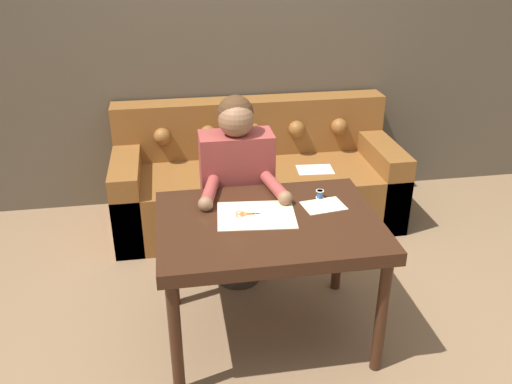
% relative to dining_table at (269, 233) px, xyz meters
% --- Properties ---
extents(ground_plane, '(16.00, 16.00, 0.00)m').
position_rel_dining_table_xyz_m(ground_plane, '(0.06, 0.01, -0.65)').
color(ground_plane, '#846647').
extents(wall_back, '(8.00, 0.06, 2.60)m').
position_rel_dining_table_xyz_m(wall_back, '(0.06, 1.82, 0.65)').
color(wall_back, brown).
rests_on(wall_back, ground_plane).
extents(dining_table, '(1.13, 0.83, 0.74)m').
position_rel_dining_table_xyz_m(dining_table, '(0.00, 0.00, 0.00)').
color(dining_table, '#381E11').
rests_on(dining_table, ground_plane).
extents(couch, '(2.12, 0.88, 0.88)m').
position_rel_dining_table_xyz_m(couch, '(0.17, 1.38, -0.35)').
color(couch, brown).
rests_on(couch, ground_plane).
extents(person, '(0.51, 0.58, 1.23)m').
position_rel_dining_table_xyz_m(person, '(-0.09, 0.55, -0.02)').
color(person, '#33281E').
rests_on(person, ground_plane).
extents(pattern_paper_main, '(0.43, 0.35, 0.00)m').
position_rel_dining_table_xyz_m(pattern_paper_main, '(-0.06, 0.05, 0.08)').
color(pattern_paper_main, beige).
rests_on(pattern_paper_main, dining_table).
extents(pattern_paper_offcut, '(0.24, 0.19, 0.00)m').
position_rel_dining_table_xyz_m(pattern_paper_offcut, '(0.32, 0.10, 0.08)').
color(pattern_paper_offcut, beige).
rests_on(pattern_paper_offcut, dining_table).
extents(scissors, '(0.23, 0.09, 0.01)m').
position_rel_dining_table_xyz_m(scissors, '(-0.09, 0.07, 0.08)').
color(scissors, silver).
rests_on(scissors, dining_table).
extents(thread_spool, '(0.04, 0.04, 0.05)m').
position_rel_dining_table_xyz_m(thread_spool, '(0.32, 0.20, 0.10)').
color(thread_spool, '#3366B2').
rests_on(thread_spool, dining_table).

